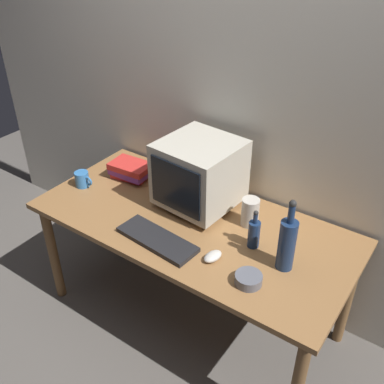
# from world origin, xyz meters

# --- Properties ---
(ground_plane) EXTENTS (6.00, 6.00, 0.00)m
(ground_plane) POSITION_xyz_m (0.00, 0.00, 0.00)
(ground_plane) COLOR #56514C
(back_wall) EXTENTS (4.00, 0.08, 2.50)m
(back_wall) POSITION_xyz_m (0.00, 0.45, 1.25)
(back_wall) COLOR silver
(back_wall) RESTS_ON ground
(desk) EXTENTS (1.67, 0.78, 0.70)m
(desk) POSITION_xyz_m (0.00, 0.00, 0.63)
(desk) COLOR olive
(desk) RESTS_ON ground
(crt_monitor) EXTENTS (0.41, 0.41, 0.37)m
(crt_monitor) POSITION_xyz_m (-0.06, 0.15, 0.90)
(crt_monitor) COLOR #B2AD9E
(crt_monitor) RESTS_ON desk
(keyboard) EXTENTS (0.43, 0.19, 0.02)m
(keyboard) POSITION_xyz_m (-0.05, -0.23, 0.71)
(keyboard) COLOR black
(keyboard) RESTS_ON desk
(computer_mouse) EXTENTS (0.08, 0.11, 0.04)m
(computer_mouse) POSITION_xyz_m (0.25, -0.19, 0.72)
(computer_mouse) COLOR beige
(computer_mouse) RESTS_ON desk
(bottle_tall) EXTENTS (0.08, 0.08, 0.36)m
(bottle_tall) POSITION_xyz_m (0.54, -0.04, 0.84)
(bottle_tall) COLOR navy
(bottle_tall) RESTS_ON desk
(bottle_short) EXTENTS (0.06, 0.06, 0.21)m
(bottle_short) POSITION_xyz_m (0.35, 0.01, 0.78)
(bottle_short) COLOR navy
(bottle_short) RESTS_ON desk
(book_stack) EXTENTS (0.25, 0.19, 0.10)m
(book_stack) POSITION_xyz_m (-0.54, 0.15, 0.76)
(book_stack) COLOR red
(book_stack) RESTS_ON desk
(mug) EXTENTS (0.12, 0.08, 0.09)m
(mug) POSITION_xyz_m (-0.71, -0.08, 0.75)
(mug) COLOR #3370B2
(mug) RESTS_ON desk
(cd_spindle) EXTENTS (0.12, 0.12, 0.04)m
(cd_spindle) POSITION_xyz_m (0.45, -0.23, 0.72)
(cd_spindle) COLOR #595B66
(cd_spindle) RESTS_ON desk
(metal_canister) EXTENTS (0.09, 0.09, 0.15)m
(metal_canister) POSITION_xyz_m (0.25, 0.15, 0.78)
(metal_canister) COLOR #B7B2A8
(metal_canister) RESTS_ON desk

